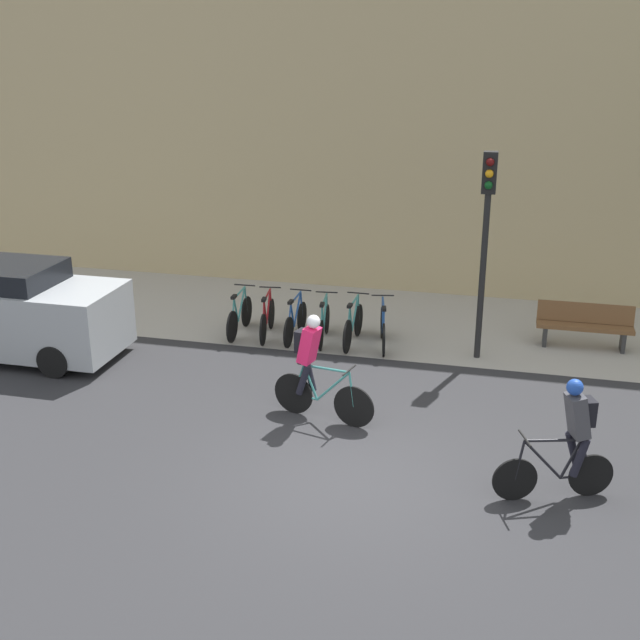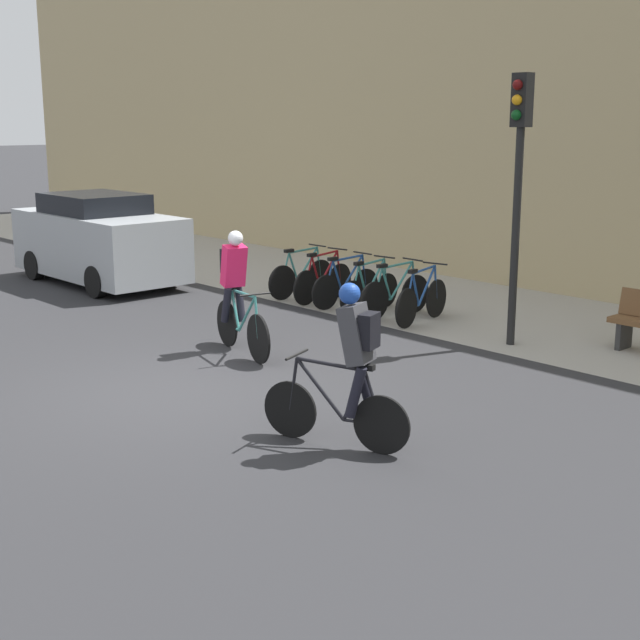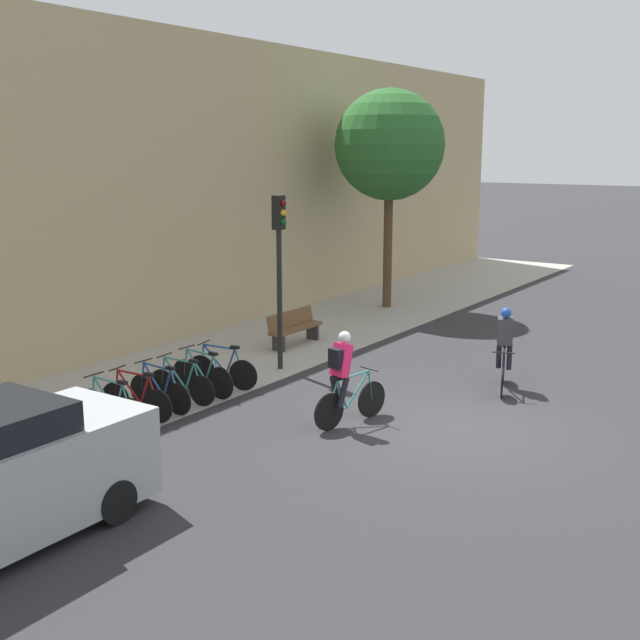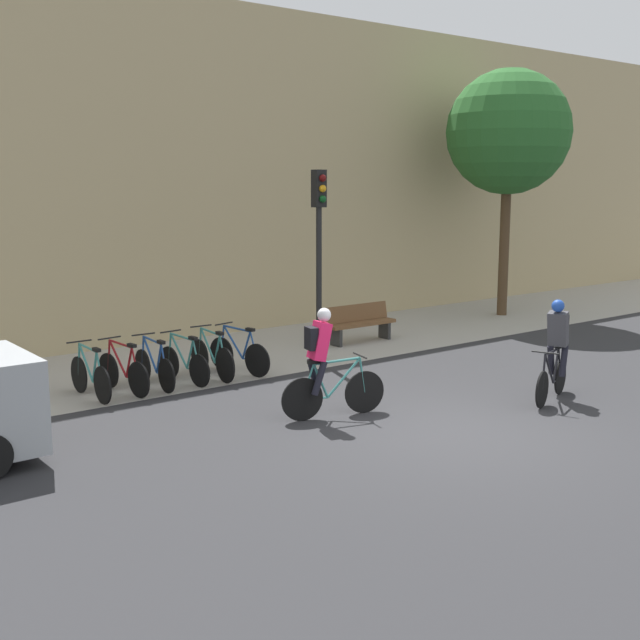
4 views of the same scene
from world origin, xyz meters
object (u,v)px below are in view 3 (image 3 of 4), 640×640
cyclist_grey (505,345)px  parked_bike_0 (111,407)px  parked_bike_4 (202,376)px  parked_bike_5 (222,370)px  cyclist_pink (344,376)px  parked_bike_3 (182,384)px  traffic_light_pole (279,251)px  bench (294,327)px  parked_bike_1 (136,399)px  parked_bike_2 (160,391)px

cyclist_grey → parked_bike_0: cyclist_grey is taller
parked_bike_4 → parked_bike_5: bearing=-0.0°
cyclist_pink → parked_bike_3: bearing=100.8°
cyclist_grey → traffic_light_pole: 5.36m
bench → traffic_light_pole: bearing=-152.0°
cyclist_pink → traffic_light_pole: bearing=53.3°
parked_bike_1 → cyclist_pink: bearing=-61.4°
cyclist_grey → bench: 5.97m
parked_bike_5 → traffic_light_pole: (1.90, -0.13, 2.35)m
cyclist_grey → parked_bike_2: 7.21m
cyclist_grey → parked_bike_2: cyclist_grey is taller
parked_bike_4 → bench: bearing=11.8°
cyclist_grey → cyclist_pink: bearing=158.8°
cyclist_grey → bench: bearing=84.4°
cyclist_pink → cyclist_grey: size_ratio=1.02×
traffic_light_pole → parked_bike_2: bearing=178.0°
cyclist_pink → bench: cyclist_pink is taller
parked_bike_3 → parked_bike_1: bearing=180.0°
parked_bike_0 → parked_bike_5: 3.05m
cyclist_pink → parked_bike_3: cyclist_pink is taller
parked_bike_0 → parked_bike_4: (2.44, 0.00, 0.01)m
parked_bike_1 → traffic_light_pole: bearing=-1.8°
bench → parked_bike_2: bearing=-170.6°
parked_bike_2 → parked_bike_4: 1.22m
parked_bike_0 → parked_bike_4: bearing=0.0°
parked_bike_3 → cyclist_grey: bearing=-47.3°
parked_bike_1 → parked_bike_4: parked_bike_4 is taller
cyclist_pink → parked_bike_0: bearing=125.9°
parked_bike_3 → parked_bike_5: bearing=0.0°
parked_bike_3 → parked_bike_5: size_ratio=0.97×
parked_bike_1 → parked_bike_4: size_ratio=0.97×
parked_bike_0 → parked_bike_3: bearing=-0.0°
parked_bike_5 → parked_bike_2: bearing=-180.0°
parked_bike_2 → traffic_light_pole: size_ratio=0.41×
parked_bike_0 → parked_bike_2: parked_bike_0 is taller
parked_bike_5 → bench: size_ratio=0.88×
parked_bike_1 → parked_bike_5: bearing=0.0°
parked_bike_0 → parked_bike_5: size_ratio=1.01×
parked_bike_3 → bench: size_ratio=0.86×
parked_bike_1 → parked_bike_5: parked_bike_5 is taller
parked_bike_2 → parked_bike_3: bearing=-0.0°
cyclist_grey → parked_bike_5: size_ratio=1.06×
parked_bike_1 → parked_bike_2: (0.61, -0.00, -0.01)m
parked_bike_4 → parked_bike_1: bearing=-180.0°
parked_bike_0 → parked_bike_3: 1.83m
cyclist_pink → traffic_light_pole: size_ratio=0.45×
parked_bike_4 → cyclist_grey: bearing=-51.3°
cyclist_grey → bench: size_ratio=0.93×
parked_bike_2 → traffic_light_pole: 4.42m
cyclist_grey → parked_bike_1: 7.66m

